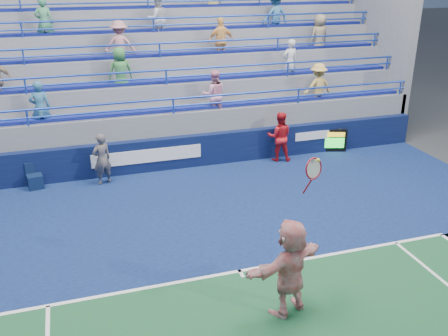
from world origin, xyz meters
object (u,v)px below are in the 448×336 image
object	(u,v)px
serve_speed_board	(330,141)
line_judge	(102,159)
judge_chair	(35,180)
ball_girl	(279,137)
tennis_player	(290,267)

from	to	relation	value
serve_speed_board	line_judge	distance (m)	8.20
judge_chair	line_judge	size ratio (longest dim) A/B	0.48
ball_girl	judge_chair	bearing A→B (deg)	17.94
judge_chair	tennis_player	world-z (taller)	tennis_player
serve_speed_board	ball_girl	bearing A→B (deg)	-173.38
judge_chair	tennis_player	xyz separation A→B (m)	(4.98, -7.75, 0.76)
serve_speed_board	tennis_player	bearing A→B (deg)	-123.41
serve_speed_board	ball_girl	world-z (taller)	ball_girl
serve_speed_board	judge_chair	distance (m)	10.22
judge_chair	ball_girl	xyz separation A→B (m)	(8.09, -0.06, 0.62)
serve_speed_board	ball_girl	distance (m)	2.18
line_judge	ball_girl	distance (m)	6.06
serve_speed_board	ball_girl	xyz separation A→B (m)	(-2.12, -0.25, 0.45)
tennis_player	line_judge	bearing A→B (deg)	111.55
judge_chair	tennis_player	distance (m)	9.25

